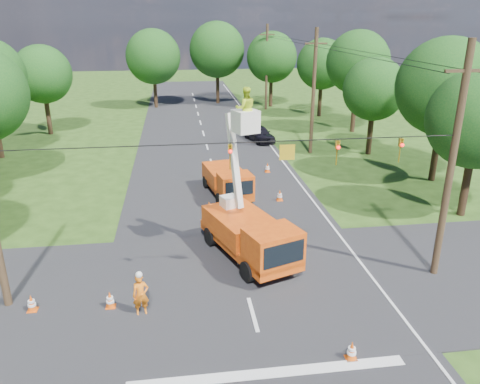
{
  "coord_description": "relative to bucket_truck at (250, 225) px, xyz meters",
  "views": [
    {
      "loc": [
        -2.55,
        -14.91,
        10.71
      ],
      "look_at": [
        0.4,
        6.54,
        2.6
      ],
      "focal_mm": 35.0,
      "sensor_mm": 36.0,
      "label": 1
    }
  ],
  "objects": [
    {
      "name": "pole_right_far",
      "position": [
        7.92,
        37.51,
        3.41
      ],
      "size": [
        1.8,
        0.3,
        10.0
      ],
      "color": "#4C3823",
      "rests_on": "ground"
    },
    {
      "name": "stop_bar",
      "position": [
        -0.58,
        -7.69,
        -1.7
      ],
      "size": [
        9.0,
        0.45,
        0.02
      ],
      "primitive_type": "cube",
      "color": "silver",
      "rests_on": "ground"
    },
    {
      "name": "tree_far_a",
      "position": [
        -5.58,
        40.51,
        4.49
      ],
      "size": [
        6.6,
        6.6,
        9.5
      ],
      "color": "#382616",
      "rests_on": "ground"
    },
    {
      "name": "traffic_cone_7",
      "position": [
        3.32,
        12.75,
        -1.34
      ],
      "size": [
        0.38,
        0.38,
        0.71
      ],
      "color": "#E1500B",
      "rests_on": "ground"
    },
    {
      "name": "traffic_cone_4",
      "position": [
        -6.04,
        -3.23,
        -1.34
      ],
      "size": [
        0.38,
        0.38,
        0.71
      ],
      "color": "#E1500B",
      "rests_on": "ground"
    },
    {
      "name": "distant_car",
      "position": [
        4.32,
        21.97,
        -0.97
      ],
      "size": [
        2.73,
        4.55,
        1.45
      ],
      "primitive_type": "imported",
      "rotation": [
        0.0,
        0.0,
        0.25
      ],
      "color": "black",
      "rests_on": "ground"
    },
    {
      "name": "traffic_cone_2",
      "position": [
        -0.35,
        3.32,
        -1.34
      ],
      "size": [
        0.38,
        0.38,
        0.71
      ],
      "color": "#E1500B",
      "rests_on": "ground"
    },
    {
      "name": "pole_right_near",
      "position": [
        7.92,
        -2.49,
        3.41
      ],
      "size": [
        1.8,
        0.3,
        10.0
      ],
      "color": "#4C3823",
      "rests_on": "ground"
    },
    {
      "name": "signal_span",
      "position": [
        1.65,
        -2.5,
        4.18
      ],
      "size": [
        18.0,
        0.29,
        1.07
      ],
      "color": "black",
      "rests_on": "ground"
    },
    {
      "name": "tree_right_e",
      "position": [
        13.22,
        32.51,
        4.11
      ],
      "size": [
        5.6,
        5.6,
        8.63
      ],
      "color": "#382616",
      "rests_on": "ground"
    },
    {
      "name": "ground_worker",
      "position": [
        -4.79,
        -3.83,
        -0.85
      ],
      "size": [
        0.69,
        0.52,
        1.71
      ],
      "primitive_type": "imported",
      "rotation": [
        0.0,
        0.0,
        0.19
      ],
      "color": "orange",
      "rests_on": "ground"
    },
    {
      "name": "tree_right_d",
      "position": [
        14.22,
        24.51,
        4.98
      ],
      "size": [
        6.0,
        6.0,
        9.7
      ],
      "color": "#382616",
      "rests_on": "ground"
    },
    {
      "name": "bucket_truck",
      "position": [
        0.0,
        0.0,
        0.0
      ],
      "size": [
        4.2,
        6.52,
        7.95
      ],
      "rotation": [
        0.0,
        0.0,
        0.35
      ],
      "color": "#EA5B10",
      "rests_on": "ground"
    },
    {
      "name": "traffic_cone_5",
      "position": [
        -9.02,
        -3.06,
        -1.34
      ],
      "size": [
        0.38,
        0.38,
        0.71
      ],
      "color": "#E1500B",
      "rests_on": "ground"
    },
    {
      "name": "traffic_cone_1",
      "position": [
        2.26,
        -7.38,
        -1.34
      ],
      "size": [
        0.38,
        0.38,
        0.71
      ],
      "color": "#E1500B",
      "rests_on": "ground"
    },
    {
      "name": "traffic_cone_8",
      "position": [
        -1.49,
        5.7,
        -1.34
      ],
      "size": [
        0.38,
        0.38,
        0.71
      ],
      "color": "#E1500B",
      "rests_on": "ground"
    },
    {
      "name": "traffic_cone_3",
      "position": [
        2.99,
        7.04,
        -1.34
      ],
      "size": [
        0.38,
        0.38,
        0.71
      ],
      "color": "#E1500B",
      "rests_on": "ground"
    },
    {
      "name": "tree_left_f",
      "position": [
        -15.38,
        27.51,
        3.99
      ],
      "size": [
        5.4,
        5.4,
        8.4
      ],
      "color": "#382616",
      "rests_on": "ground"
    },
    {
      "name": "tree_right_b",
      "position": [
        14.42,
        9.51,
        4.73
      ],
      "size": [
        6.4,
        6.4,
        9.65
      ],
      "color": "#382616",
      "rests_on": "ground"
    },
    {
      "name": "edge_line",
      "position": [
        5.02,
        15.51,
        -1.7
      ],
      "size": [
        0.12,
        90.0,
        0.02
      ],
      "primitive_type": "cube",
      "color": "silver",
      "rests_on": "ground"
    },
    {
      "name": "road_cross",
      "position": [
        -0.58,
        -2.49,
        -1.7
      ],
      "size": [
        56.0,
        10.0,
        0.07
      ],
      "primitive_type": "cube",
      "color": "black",
      "rests_on": "ground"
    },
    {
      "name": "tree_right_a",
      "position": [
        12.92,
        3.51,
        3.86
      ],
      "size": [
        5.4,
        5.4,
        8.28
      ],
      "color": "#382616",
      "rests_on": "ground"
    },
    {
      "name": "second_truck",
      "position": [
        -0.12,
        8.29,
        -0.66
      ],
      "size": [
        2.86,
        5.59,
        2.0
      ],
      "rotation": [
        0.0,
        0.0,
        0.17
      ],
      "color": "#EA5B10",
      "rests_on": "ground"
    },
    {
      "name": "ground",
      "position": [
        -0.58,
        15.51,
        -1.7
      ],
      "size": [
        140.0,
        140.0,
        0.0
      ],
      "primitive_type": "plane",
      "color": "#284414",
      "rests_on": "ground"
    },
    {
      "name": "tree_far_c",
      "position": [
        8.92,
        39.51,
        4.36
      ],
      "size": [
        6.2,
        6.2,
        9.18
      ],
      "color": "#382616",
      "rests_on": "ground"
    },
    {
      "name": "tree_right_c",
      "position": [
        12.62,
        16.51,
        3.61
      ],
      "size": [
        5.0,
        5.0,
        7.83
      ],
      "color": "#382616",
      "rests_on": "ground"
    },
    {
      "name": "road_main",
      "position": [
        -0.58,
        15.51,
        -1.7
      ],
      "size": [
        12.0,
        100.0,
        0.06
      ],
      "primitive_type": "cube",
      "color": "black",
      "rests_on": "ground"
    },
    {
      "name": "tree_far_b",
      "position": [
        2.42,
        42.51,
        5.11
      ],
      "size": [
        7.0,
        7.0,
        10.32
      ],
      "color": "#382616",
      "rests_on": "ground"
    },
    {
      "name": "pole_right_mid",
      "position": [
        7.92,
        17.51,
        3.41
      ],
      "size": [
        1.8,
        0.3,
        10.0
      ],
      "color": "#4C3823",
      "rests_on": "ground"
    }
  ]
}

